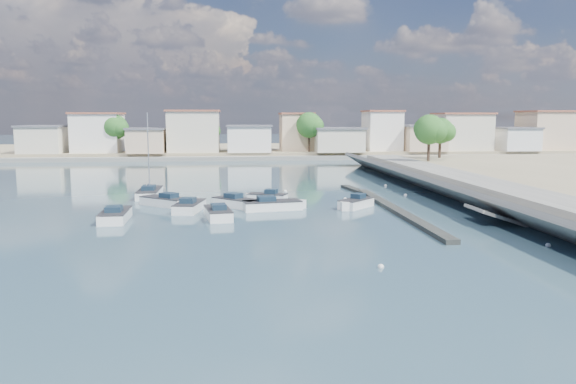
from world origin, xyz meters
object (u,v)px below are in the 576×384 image
object	(u,v)px
motorboat_a	(218,213)
sailboat	(150,193)
motorboat_b	(190,207)
motorboat_e	(116,215)
motorboat_h	(275,206)
motorboat_c	(163,202)
motorboat_g	(239,203)
motorboat_d	(355,204)
motorboat_f	(265,198)

from	to	relation	value
motorboat_a	sailboat	world-z (taller)	sailboat
motorboat_b	sailboat	bearing A→B (deg)	116.93
motorboat_e	motorboat_h	xyz separation A→B (m)	(13.32, 3.85, 0.00)
motorboat_c	motorboat_g	distance (m)	7.39
motorboat_e	sailboat	distance (m)	13.71
motorboat_c	motorboat_d	bearing A→B (deg)	-10.13
motorboat_g	motorboat_h	size ratio (longest dim) A/B	0.81
motorboat_a	motorboat_b	world-z (taller)	same
motorboat_b	motorboat_f	world-z (taller)	same
motorboat_f	motorboat_g	bearing A→B (deg)	-128.76
motorboat_f	motorboat_a	bearing A→B (deg)	-117.93
motorboat_h	motorboat_c	bearing A→B (deg)	161.89
motorboat_b	sailboat	xyz separation A→B (m)	(-4.90, 9.65, 0.03)
motorboat_a	motorboat_d	xyz separation A→B (m)	(12.50, 3.85, -0.00)
motorboat_h	motorboat_b	bearing A→B (deg)	178.62
motorboat_c	motorboat_f	world-z (taller)	same
motorboat_g	motorboat_d	bearing A→B (deg)	-7.30
motorboat_d	motorboat_g	size ratio (longest dim) A/B	0.84
motorboat_b	motorboat_g	distance (m)	4.62
motorboat_b	motorboat_c	xyz separation A→B (m)	(-2.77, 3.21, 0.00)
motorboat_h	sailboat	world-z (taller)	sailboat
motorboat_g	motorboat_f	bearing A→B (deg)	51.24
motorboat_e	motorboat_f	distance (m)	15.44
motorboat_e	motorboat_f	size ratio (longest dim) A/B	1.35
motorboat_e	motorboat_g	bearing A→B (deg)	28.22
motorboat_b	sailboat	size ratio (longest dim) A/B	0.60
motorboat_b	motorboat_d	xyz separation A→B (m)	(15.03, 0.03, -0.00)
motorboat_c	motorboat_h	xyz separation A→B (m)	(10.37, -3.39, -0.00)
motorboat_b	motorboat_f	distance (m)	8.44
motorboat_d	motorboat_h	size ratio (longest dim) A/B	0.68
motorboat_a	motorboat_g	distance (m)	5.54
motorboat_b	motorboat_h	world-z (taller)	same
motorboat_c	motorboat_g	size ratio (longest dim) A/B	1.06
motorboat_c	motorboat_e	world-z (taller)	same
motorboat_g	motorboat_h	bearing A→B (deg)	-26.18
motorboat_c	motorboat_d	world-z (taller)	same
motorboat_b	motorboat_e	world-z (taller)	same
motorboat_a	sailboat	xyz separation A→B (m)	(-7.43, 13.47, 0.03)
motorboat_e	motorboat_h	world-z (taller)	same
motorboat_d	motorboat_g	bearing A→B (deg)	172.70
motorboat_d	motorboat_g	xyz separation A→B (m)	(-10.63, 1.36, 0.00)
motorboat_e	motorboat_f	bearing A→B (deg)	34.33
motorboat_a	motorboat_d	distance (m)	13.08
motorboat_c	sailboat	world-z (taller)	sailboat
motorboat_b	sailboat	world-z (taller)	sailboat
motorboat_a	motorboat_g	bearing A→B (deg)	70.25
motorboat_a	motorboat_c	size ratio (longest dim) A/B	1.06
motorboat_d	motorboat_h	distance (m)	7.42
motorboat_c	motorboat_g	world-z (taller)	same
motorboat_c	motorboat_f	size ratio (longest dim) A/B	1.21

